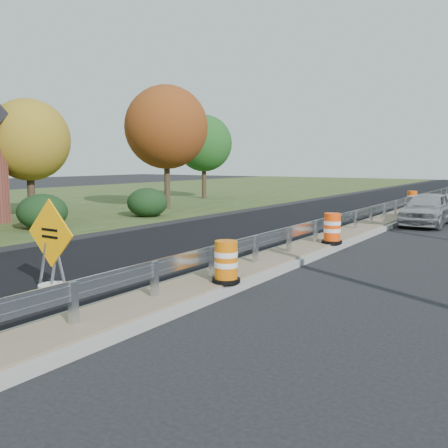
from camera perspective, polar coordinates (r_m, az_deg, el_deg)
The scene contains 15 objects.
ground at distance 15.02m, azimuth 7.40°, elevation -3.91°, with size 140.00×140.00×0.00m, color black.
grass_verge_near at distance 38.41m, azimuth -19.20°, elevation 2.53°, with size 30.00×120.00×0.03m, color #30431C.
milled_overlay at distance 25.82m, azimuth 8.36°, elevation 0.74°, with size 7.20×120.00×0.01m, color black.
median at distance 22.39m, azimuth 16.42°, elevation -0.19°, with size 1.60×55.00×0.23m.
guardrail at distance 23.27m, azimuth 17.20°, elevation 1.58°, with size 0.10×46.15×0.72m.
hedge_mid at distance 22.40m, azimuth -20.05°, elevation 1.34°, with size 2.09×2.09×1.52m, color black.
hedge_north at distance 26.06m, azimuth -8.74°, elevation 2.46°, with size 2.09×2.09×1.52m, color black.
tree_near_yellow at distance 26.32m, azimuth -21.42°, elevation 8.91°, with size 3.96×3.96×5.88m.
tree_near_red at distance 30.37m, azimuth -6.60°, elevation 10.91°, with size 4.95×4.95×7.35m.
tree_near_back at distance 38.50m, azimuth -2.32°, elevation 9.19°, with size 4.29×4.29×6.37m.
caution_sign at distance 11.64m, azimuth -19.06°, elevation -4.86°, with size 1.50×0.63×2.07m.
barrel_median_near at distance 10.97m, azimuth 0.24°, elevation -4.41°, with size 0.63×0.63×0.92m.
barrel_median_mid at distance 16.54m, azimuth 12.26°, elevation -0.54°, with size 0.66×0.66×0.97m.
barrel_median_far at distance 30.09m, azimuth 20.68°, elevation 2.59°, with size 0.67×0.67×0.98m.
car_silver at distance 24.16m, azimuth 22.21°, elevation 1.63°, with size 1.79×4.44×1.51m, color #B9B8BD.
Camera 1 is at (6.42, -13.26, 2.88)m, focal length 40.00 mm.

